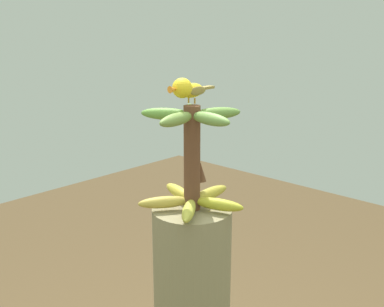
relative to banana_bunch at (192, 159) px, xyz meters
name	(u,v)px	position (x,y,z in m)	size (l,w,h in m)	color
banana_bunch	(192,159)	(0.00, 0.00, 0.00)	(0.32, 0.33, 0.32)	brown
perched_bird	(187,89)	(-0.01, -0.03, 0.21)	(0.19, 0.06, 0.08)	#C68933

